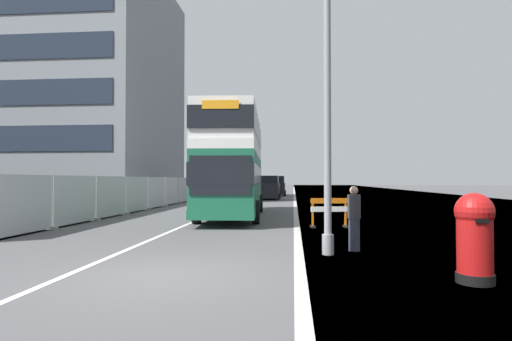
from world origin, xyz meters
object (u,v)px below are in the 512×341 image
object	(u,v)px
double_decker_bus	(234,164)
car_oncoming_near	(269,188)
roadworks_barrier	(329,210)
red_pillar_postbox	(475,234)
car_receding_mid	(277,187)
pedestrian_at_kerb	(354,218)
lamppost_foreground	(327,104)

from	to	relation	value
double_decker_bus	car_oncoming_near	xyz separation A→B (m)	(0.71, 18.46, -1.60)
roadworks_barrier	red_pillar_postbox	bearing A→B (deg)	-77.72
car_oncoming_near	car_receding_mid	distance (m)	8.52
double_decker_bus	roadworks_barrier	bearing A→B (deg)	-44.53
car_oncoming_near	pedestrian_at_kerb	xyz separation A→B (m)	(3.84, -28.03, -0.21)
lamppost_foreground	car_oncoming_near	xyz separation A→B (m)	(-3.12, 28.63, -2.68)
pedestrian_at_kerb	car_oncoming_near	bearing A→B (deg)	97.80
double_decker_bus	lamppost_foreground	distance (m)	10.92
car_receding_mid	pedestrian_at_kerb	bearing A→B (deg)	-84.60
lamppost_foreground	car_receding_mid	world-z (taller)	lamppost_foreground
double_decker_bus	red_pillar_postbox	world-z (taller)	double_decker_bus
car_receding_mid	car_oncoming_near	bearing A→B (deg)	-92.58
car_receding_mid	pedestrian_at_kerb	world-z (taller)	car_receding_mid
double_decker_bus	car_oncoming_near	distance (m)	18.54
roadworks_barrier	car_oncoming_near	xyz separation A→B (m)	(-3.64, 22.74, 0.36)
lamppost_foreground	car_oncoming_near	distance (m)	28.93
double_decker_bus	pedestrian_at_kerb	xyz separation A→B (m)	(4.55, -9.58, -1.81)
car_receding_mid	lamppost_foreground	bearing A→B (deg)	-85.79
double_decker_bus	lamppost_foreground	bearing A→B (deg)	-69.40
lamppost_foreground	car_receding_mid	xyz separation A→B (m)	(-2.73, 37.15, -2.67)
red_pillar_postbox	roadworks_barrier	size ratio (longest dim) A/B	1.09
lamppost_foreground	roadworks_barrier	distance (m)	6.65
car_oncoming_near	car_receding_mid	bearing A→B (deg)	87.42
lamppost_foreground	car_oncoming_near	bearing A→B (deg)	96.21
double_decker_bus	car_oncoming_near	size ratio (longest dim) A/B	2.42
car_oncoming_near	pedestrian_at_kerb	bearing A→B (deg)	-82.20
red_pillar_postbox	pedestrian_at_kerb	bearing A→B (deg)	117.26
roadworks_barrier	car_receding_mid	world-z (taller)	car_receding_mid
pedestrian_at_kerb	double_decker_bus	bearing A→B (deg)	115.40
double_decker_bus	roadworks_barrier	xyz separation A→B (m)	(4.35, -4.28, -1.96)
car_oncoming_near	red_pillar_postbox	bearing A→B (deg)	-80.02
lamppost_foreground	pedestrian_at_kerb	world-z (taller)	lamppost_foreground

